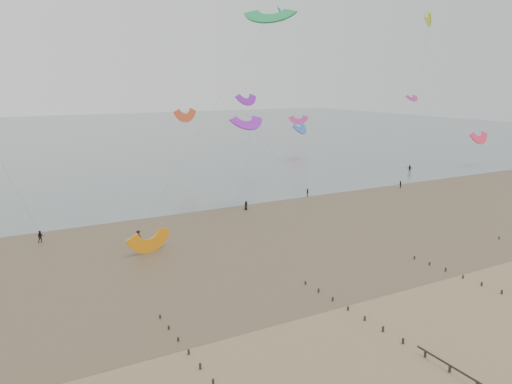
% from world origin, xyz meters
% --- Properties ---
extents(ground, '(500.00, 500.00, 0.00)m').
position_xyz_m(ground, '(0.00, 0.00, 0.00)').
color(ground, brown).
rests_on(ground, ground).
extents(sea_and_shore, '(500.00, 665.00, 0.03)m').
position_xyz_m(sea_and_shore, '(-4.08, 34.40, 0.01)').
color(sea_and_shore, '#475654').
rests_on(sea_and_shore, ground).
extents(kitesurfers, '(111.54, 25.18, 1.86)m').
position_xyz_m(kitesurfers, '(19.92, 48.65, 0.88)').
color(kitesurfers, black).
rests_on(kitesurfers, ground).
extents(grounded_kite, '(7.24, 6.38, 3.34)m').
position_xyz_m(grounded_kite, '(-8.70, 32.28, 0.00)').
color(grounded_kite, orange).
rests_on(grounded_kite, ground).
extents(kites_airborne, '(249.47, 120.32, 38.10)m').
position_xyz_m(kites_airborne, '(-13.80, 86.36, 20.65)').
color(kites_airborne, '#DE5027').
rests_on(kites_airborne, ground).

